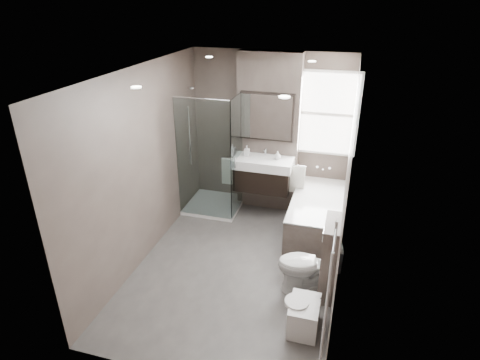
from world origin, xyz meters
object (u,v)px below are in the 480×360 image
(vanity, at_px, (263,173))
(bidet, at_px, (303,315))
(toilet, at_px, (308,265))
(bathtub, at_px, (316,214))

(vanity, height_order, bidet, vanity)
(toilet, relative_size, bidet, 1.60)
(bathtub, relative_size, toilet, 2.15)
(bathtub, bearing_deg, vanity, 160.63)
(bathtub, xyz_separation_m, toilet, (0.05, -1.38, 0.06))
(bidet, bearing_deg, vanity, 113.20)
(bathtub, height_order, toilet, toilet)
(toilet, bearing_deg, bathtub, 171.13)
(bathtub, height_order, bidet, bathtub)
(toilet, xyz_separation_m, bidet, (0.04, -0.66, -0.19))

